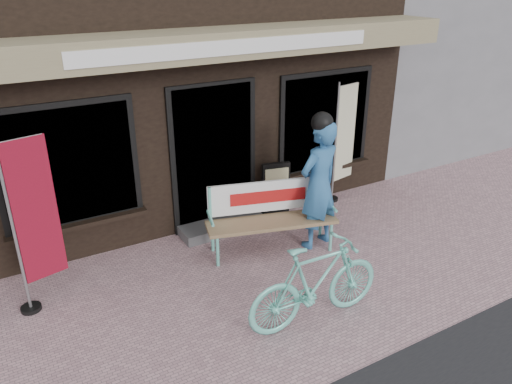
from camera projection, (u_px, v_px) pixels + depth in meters
ground at (286, 289)px, 6.15m from camera, size 70.00×70.00×0.00m
storefront at (138, 7)px, 8.85m from camera, size 7.00×6.77×6.00m
neighbor_right_near at (444, 2)px, 13.22m from camera, size 10.00×7.00×5.60m
bench at (270, 211)px, 6.85m from camera, size 1.84×0.92×0.97m
person at (319, 183)px, 6.78m from camera, size 0.74×0.56×1.94m
bicycle at (316, 283)px, 5.41m from camera, size 1.67×0.53×0.99m
nobori_red at (33, 221)px, 5.47m from camera, size 0.62×0.28×2.10m
nobori_cream at (343, 139)px, 8.22m from camera, size 0.60×0.26×2.01m
menu_stand at (276, 189)px, 7.82m from camera, size 0.45×0.19×0.89m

